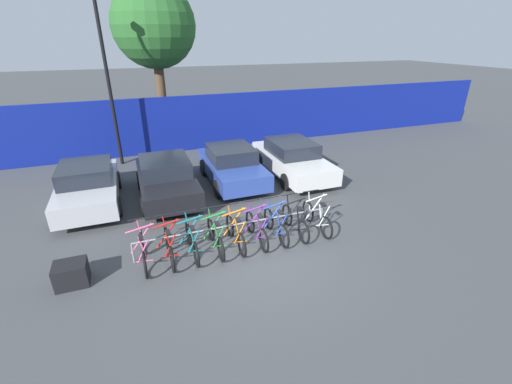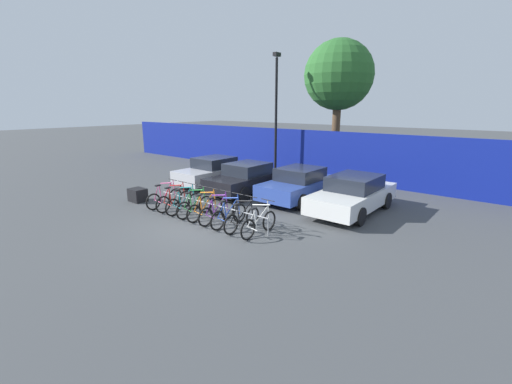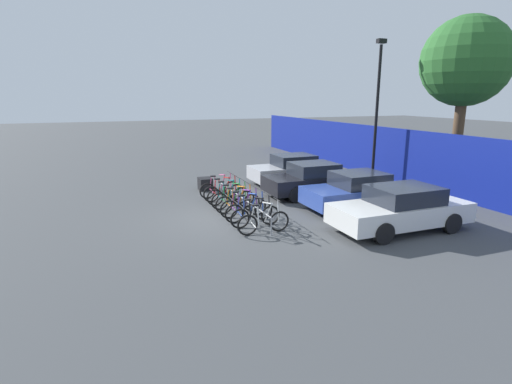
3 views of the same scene
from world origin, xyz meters
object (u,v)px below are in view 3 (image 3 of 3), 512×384
Objects in this scene: bicycle_blue at (249,211)px; car_silver at (292,169)px; cargo_crate at (205,184)px; bicycle_red at (224,192)px; tree_behind_hoarding at (466,63)px; bike_rack at (242,199)px; bicycle_black at (255,216)px; bicycle_purple at (243,207)px; car_white at (401,209)px; bicycle_pink at (220,189)px; bicycle_green at (233,199)px; lamp_post at (377,105)px; bicycle_teal at (228,195)px; bicycle_white at (264,222)px; bicycle_orange at (238,202)px; car_black at (312,180)px; car_blue at (357,191)px.

car_silver is (-4.97, 4.05, 0.31)m from bicycle_blue.
bicycle_red is at bearing 5.49° from cargo_crate.
bicycle_red is 0.23× the size of tree_behind_hoarding.
bicycle_black reaches higher than bike_rack.
car_white is (3.08, 4.15, 0.31)m from bicycle_purple.
bicycle_purple is at bearing -42.66° from car_silver.
bicycle_green is (1.81, 0.00, 0.00)m from bicycle_pink.
car_silver is 0.59× the size of lamp_post.
bicycle_black is 0.39× the size of car_white.
bike_rack is at bearing 5.66° from bicycle_teal.
bicycle_white is at bearing -106.37° from car_white.
car_silver reaches higher than bike_rack.
lamp_post is (1.03, 3.92, 3.01)m from car_silver.
bicycle_blue is at bearing -3.15° from bicycle_green.
bike_rack is at bearing 7.01° from bicycle_red.
bike_rack is 3.14× the size of bicycle_black.
bicycle_red and bicycle_purple have the same top height.
bicycle_red reaches higher than bike_rack.
cargo_crate is at bearing -174.31° from bicycle_orange.
bicycle_white reaches higher than cargo_crate.
bicycle_teal is 1.00× the size of bicycle_orange.
bicycle_purple is 0.39× the size of car_white.
bicycle_teal is 0.39× the size of car_white.
lamp_post reaches higher than bicycle_white.
bicycle_red is 2.34m from bicycle_purple.
tree_behind_hoarding is (-1.08, 10.77, 5.17)m from bicycle_purple.
bicycle_black is 0.44× the size of car_black.
bicycle_teal is at bearing 178.65° from bicycle_black.
bicycle_purple is 0.57m from bicycle_blue.
bicycle_black is at bearing -114.79° from car_white.
car_white reaches higher than bicycle_green.
tree_behind_hoarding reaches higher than lamp_post.
bicycle_green is 3.01m from bicycle_white.
bicycle_green is at bearing -177.38° from bicycle_orange.
bicycle_black is 12.16m from tree_behind_hoarding.
bicycle_white is at bearing -32.92° from car_silver.
bicycle_purple is 0.43× the size of car_silver.
car_blue is at bearing 41.01° from cargo_crate.
car_blue reaches higher than bicycle_black.
bike_rack is 0.71× the size of tree_behind_hoarding.
tree_behind_hoarding is (0.68, 10.77, 5.17)m from bicycle_teal.
car_silver is 8.93m from tree_behind_hoarding.
bicycle_red is 8.70m from lamp_post.
bicycle_red is 2.22m from cargo_crate.
car_black is (-3.06, 3.75, 0.31)m from bicycle_black.
car_black reaches higher than bicycle_white.
bicycle_purple is at bearing -67.12° from lamp_post.
bicycle_green is (0.62, 0.00, 0.00)m from bicycle_teal.
bicycle_pink is 4.31m from car_silver.
cargo_crate is (-1.18, -8.19, -3.43)m from lamp_post.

